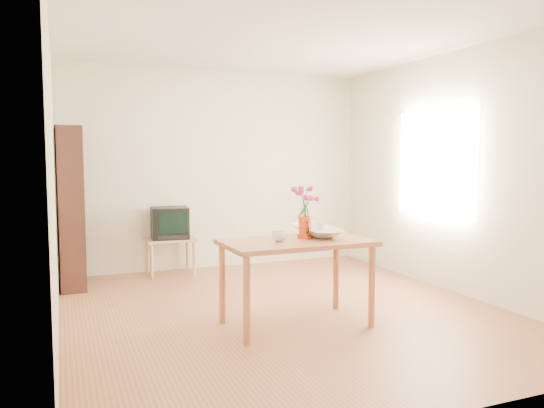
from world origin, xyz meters
name	(u,v)px	position (x,y,z in m)	size (l,w,h in m)	color
room	(287,174)	(0.03, 0.00, 1.30)	(4.50, 4.50, 4.50)	brown
table	(296,251)	(-0.07, -0.45, 0.66)	(1.29, 0.76, 0.75)	#9A5434
tv_stand	(170,244)	(-0.70, 1.97, 0.39)	(0.60, 0.45, 0.46)	tan
bookshelf	(71,213)	(-1.85, 1.75, 0.84)	(0.28, 0.70, 1.80)	black
pitcher	(305,228)	(0.05, -0.35, 0.84)	(0.13, 0.21, 0.19)	red
flowers	(305,200)	(0.05, -0.36, 1.08)	(0.22, 0.22, 0.31)	#ED3795
mug	(279,236)	(-0.24, -0.47, 0.80)	(0.12, 0.12, 0.09)	white
bowl	(317,210)	(0.22, -0.25, 0.98)	(0.49, 0.49, 0.46)	white
teacup_a	(313,215)	(0.18, -0.25, 0.94)	(0.07, 0.07, 0.07)	white
teacup_b	(320,214)	(0.26, -0.23, 0.94)	(0.08, 0.08, 0.07)	white
television	(169,222)	(-0.70, 1.98, 0.66)	(0.48, 0.46, 0.39)	black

